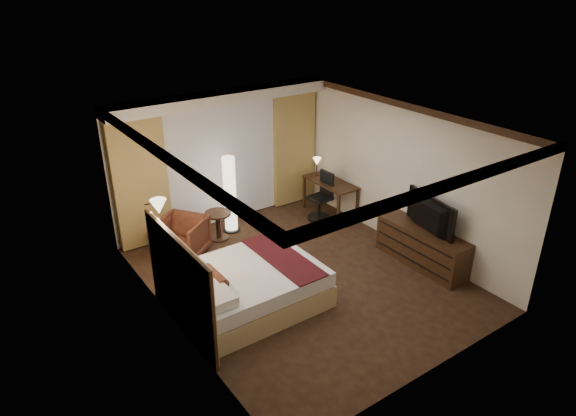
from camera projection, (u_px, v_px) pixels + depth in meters
floor at (301, 277)px, 8.71m from camera, size 4.50×5.50×0.01m
ceiling at (304, 123)px, 7.56m from camera, size 4.50×5.50×0.01m
back_wall at (220, 158)px, 10.18m from camera, size 4.50×0.02×2.70m
left_wall at (169, 245)px, 6.97m from camera, size 0.02×5.50×2.70m
right_wall at (402, 175)px, 9.31m from camera, size 0.02×5.50×2.70m
crown_molding at (303, 126)px, 7.59m from camera, size 4.50×5.50×0.12m
soffit at (223, 97)px, 9.46m from camera, size 4.50×0.50×0.20m
curtain_sheer at (222, 163)px, 10.16m from camera, size 2.48×0.04×2.45m
curtain_left_drape at (141, 183)px, 9.23m from camera, size 1.00×0.14×2.45m
curtain_right_drape at (294, 149)px, 11.00m from camera, size 1.00×0.14×2.45m
wall_sconce at (159, 207)px, 7.46m from camera, size 0.24×0.24×0.24m
bed at (249, 287)px, 7.90m from camera, size 2.15×1.68×0.63m
headboard at (181, 286)px, 7.16m from camera, size 0.12×1.98×1.50m
armchair at (182, 236)px, 9.22m from camera, size 1.05×1.06×0.81m
side_table at (218, 226)px, 9.85m from camera, size 0.51×0.51×0.56m
floor_lamp at (230, 195)px, 9.94m from camera, size 0.33×0.33×1.56m
desk at (330, 198)px, 10.78m from camera, size 0.55×1.25×0.75m
desk_lamp at (317, 167)px, 10.90m from camera, size 0.18×0.18×0.34m
office_chair at (320, 197)px, 10.52m from camera, size 0.52×0.52×1.02m
dresser at (422, 247)px, 8.98m from camera, size 0.50×1.75×0.68m
television at (425, 212)px, 8.68m from camera, size 0.88×1.29×0.16m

